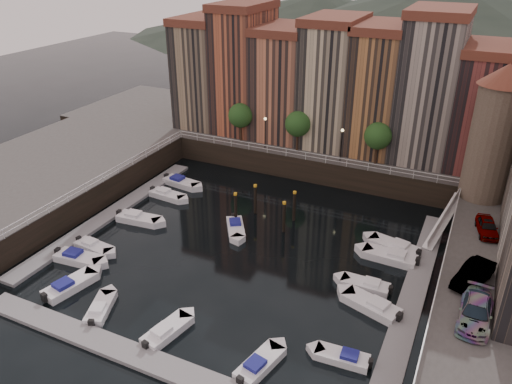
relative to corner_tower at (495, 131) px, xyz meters
The scene contains 32 objects.
ground 26.72m from the corner_tower, 144.06° to the right, with size 200.00×200.00×0.00m, color black.
quay_far 24.65m from the corner_tower, 150.10° to the left, with size 80.00×20.00×3.00m, color black.
quay_left 51.50m from the corner_tower, 161.03° to the right, with size 20.00×36.00×3.00m, color black.
dock_left 40.63m from the corner_tower, 156.82° to the right, with size 2.00×28.00×0.35m, color gray.
dock_right 18.84m from the corner_tower, 103.78° to the right, with size 2.00×28.00×0.35m, color gray.
dock_near 38.63m from the corner_tower, 122.41° to the right, with size 30.00×2.00×0.35m, color gray.
mountains 97.26m from the corner_tower, 100.84° to the left, with size 145.00×100.00×18.00m.
far_terrace 18.98m from the corner_tower, 151.66° to the left, with size 48.70×10.30×17.50m.
corner_tower is the anchor object (origin of this frame).
promenade_trees 21.95m from the corner_tower, behind, with size 21.20×3.20×5.20m.
street_lamps 21.60m from the corner_tower, behind, with size 10.36×0.36×4.18m.
railings 23.10m from the corner_tower, 154.32° to the right, with size 36.08×34.04×0.52m.
gangway 9.86m from the corner_tower, 122.80° to the right, with size 2.78×8.32×3.73m.
mooring_pilings 23.89m from the corner_tower, 154.54° to the right, with size 5.82×3.32×3.78m.
boat_left_0 41.97m from the corner_tower, 144.01° to the right, with size 5.00×2.22×1.13m.
boat_left_1 40.86m from the corner_tower, 146.62° to the right, with size 4.42×1.97×1.00m.
boat_left_2 37.41m from the corner_tower, 154.53° to the right, with size 5.09×2.26×1.15m.
boat_left_3 35.75m from the corner_tower, 163.95° to the right, with size 4.70×2.03×1.06m.
boat_left_4 35.32m from the corner_tower, 169.87° to the right, with size 5.11×2.41×1.15m.
boat_right_0 28.15m from the corner_tower, 105.49° to the right, with size 4.14×1.73×0.94m.
boat_right_1 22.36m from the corner_tower, 108.94° to the right, with size 5.22×3.23×1.17m.
boat_right_2 20.64m from the corner_tower, 114.97° to the right, with size 4.39×1.60×1.01m.
boat_right_3 16.33m from the corner_tower, 120.55° to the right, with size 5.26×2.11×1.20m.
boat_right_4 15.10m from the corner_tower, 125.50° to the right, with size 5.23×2.95×1.17m.
boat_near_0 42.39m from the corner_tower, 138.11° to the right, with size 2.74×5.09×1.14m.
boat_near_1 40.14m from the corner_tower, 132.55° to the right, with size 2.85×4.25×0.96m.
boat_near_2 36.23m from the corner_tower, 124.91° to the right, with size 2.43×4.61×1.03m.
boat_near_3 32.60m from the corner_tower, 113.06° to the right, with size 2.51×4.57×1.02m.
car_a 10.24m from the corner_tower, 83.44° to the right, with size 1.61×4.01×1.36m, color gray.
car_b 17.52m from the corner_tower, 88.87° to the right, with size 1.65×4.74×1.56m, color gray.
car_c 21.90m from the corner_tower, 87.83° to the right, with size 2.15×5.30×1.54m, color gray.
boat_extra_244 27.49m from the corner_tower, 150.29° to the right, with size 3.66×4.44×1.03m.
Camera 1 is at (18.68, -37.48, 26.74)m, focal length 35.00 mm.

